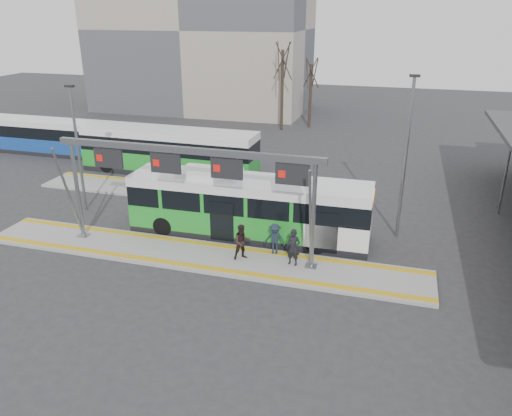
{
  "coord_description": "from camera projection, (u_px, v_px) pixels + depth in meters",
  "views": [
    {
      "loc": [
        8.73,
        -19.84,
        11.18
      ],
      "look_at": [
        2.08,
        3.0,
        1.62
      ],
      "focal_mm": 35.0,
      "sensor_mm": 36.0,
      "label": 1
    }
  ],
  "objects": [
    {
      "name": "lamp_west",
      "position": [
        78.0,
        146.0,
        28.31
      ],
      "size": [
        0.5,
        0.25,
        7.31
      ],
      "color": "slate",
      "rests_on": "ground"
    },
    {
      "name": "bg_bus_green",
      "position": [
        169.0,
        152.0,
        35.81
      ],
      "size": [
        12.92,
        2.97,
        3.22
      ],
      "rotation": [
        0.0,
        0.0,
        -0.02
      ],
      "color": "black",
      "rests_on": "ground"
    },
    {
      "name": "ground",
      "position": [
        197.0,
        257.0,
        24.11
      ],
      "size": [
        120.0,
        120.0,
        0.0
      ],
      "primitive_type": "plane",
      "color": "#2D2D30",
      "rests_on": "ground"
    },
    {
      "name": "tactile_second",
      "position": [
        194.0,
        186.0,
        33.24
      ],
      "size": [
        20.0,
        0.35,
        0.02
      ],
      "color": "gold",
      "rests_on": "platform_second"
    },
    {
      "name": "passenger_a",
      "position": [
        293.0,
        247.0,
        22.77
      ],
      "size": [
        0.69,
        0.5,
        1.75
      ],
      "primitive_type": "imported",
      "rotation": [
        0.0,
        0.0,
        -0.14
      ],
      "color": "black",
      "rests_on": "platform_main"
    },
    {
      "name": "apartment_block",
      "position": [
        201.0,
        27.0,
        56.38
      ],
      "size": [
        24.5,
        12.5,
        18.4
      ],
      "color": "gray",
      "rests_on": "ground"
    },
    {
      "name": "platform_second",
      "position": [
        187.0,
        193.0,
        32.24
      ],
      "size": [
        20.0,
        3.0,
        0.15
      ],
      "primitive_type": "cube",
      "color": "gray",
      "rests_on": "ground"
    },
    {
      "name": "gantry",
      "position": [
        188.0,
        170.0,
        22.82
      ],
      "size": [
        13.0,
        1.68,
        5.2
      ],
      "color": "slate",
      "rests_on": "platform_main"
    },
    {
      "name": "lamp_east",
      "position": [
        406.0,
        156.0,
        24.65
      ],
      "size": [
        0.5,
        0.25,
        8.31
      ],
      "color": "slate",
      "rests_on": "ground"
    },
    {
      "name": "tactile_main",
      "position": [
        197.0,
        254.0,
        24.05
      ],
      "size": [
        22.0,
        2.65,
        0.02
      ],
      "color": "gold",
      "rests_on": "platform_main"
    },
    {
      "name": "hero_bus",
      "position": [
        248.0,
        207.0,
        25.87
      ],
      "size": [
        12.53,
        2.89,
        3.43
      ],
      "rotation": [
        0.0,
        0.0,
        0.02
      ],
      "color": "black",
      "rests_on": "ground"
    },
    {
      "name": "bg_bus_blue",
      "position": [
        37.0,
        136.0,
        41.2
      ],
      "size": [
        10.66,
        2.4,
        2.78
      ],
      "rotation": [
        0.0,
        0.0,
        -0.0
      ],
      "color": "black",
      "rests_on": "ground"
    },
    {
      "name": "platform_main",
      "position": [
        197.0,
        255.0,
        24.08
      ],
      "size": [
        22.0,
        3.0,
        0.15
      ],
      "primitive_type": "cube",
      "color": "gray",
      "rests_on": "ground"
    },
    {
      "name": "tree_far",
      "position": [
        142.0,
        52.0,
        54.59
      ],
      "size": [
        1.4,
        1.4,
        8.8
      ],
      "color": "#382B21",
      "rests_on": "ground"
    },
    {
      "name": "tree_left",
      "position": [
        283.0,
        61.0,
        46.86
      ],
      "size": [
        1.4,
        1.4,
        8.59
      ],
      "color": "#382B21",
      "rests_on": "ground"
    },
    {
      "name": "passenger_c",
      "position": [
        275.0,
        239.0,
        23.8
      ],
      "size": [
        1.04,
        0.64,
        1.57
      ],
      "primitive_type": "imported",
      "rotation": [
        0.0,
        0.0,
        0.06
      ],
      "color": "#1B2431",
      "rests_on": "platform_main"
    },
    {
      "name": "tree_mid",
      "position": [
        311.0,
        73.0,
        48.45
      ],
      "size": [
        1.4,
        1.4,
        6.97
      ],
      "color": "#382B21",
      "rests_on": "ground"
    },
    {
      "name": "passenger_b",
      "position": [
        242.0,
        242.0,
        23.32
      ],
      "size": [
        1.06,
        1.02,
        1.73
      ],
      "primitive_type": "imported",
      "rotation": [
        0.0,
        0.0,
        0.62
      ],
      "color": "black",
      "rests_on": "platform_main"
    }
  ]
}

